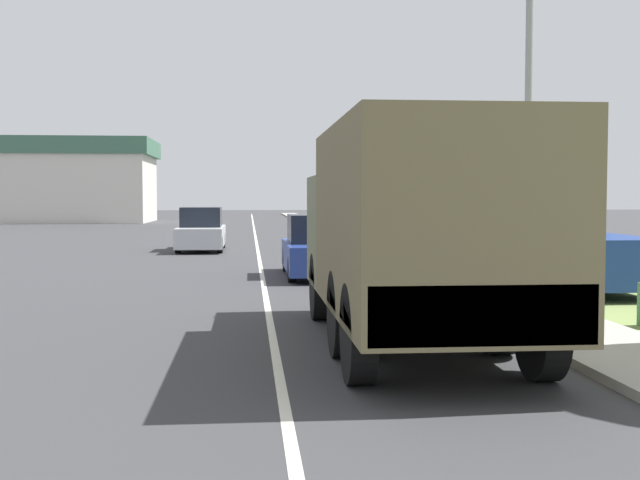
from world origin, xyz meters
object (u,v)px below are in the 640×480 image
object	(u,v)px
car_nearest_ahead	(319,249)
pickup_truck	(568,249)
car_second_ahead	(201,231)
military_truck	(413,228)
lamp_post	(516,105)

from	to	relation	value
car_nearest_ahead	pickup_truck	world-z (taller)	pickup_truck
car_second_ahead	car_nearest_ahead	bearing A→B (deg)	-70.70
military_truck	car_second_ahead	world-z (taller)	military_truck
car_nearest_ahead	lamp_post	xyz separation A→B (m)	(3.02, -6.75, 3.04)
lamp_post	car_nearest_ahead	bearing A→B (deg)	114.07
car_nearest_ahead	pickup_truck	bearing A→B (deg)	-31.71
car_second_ahead	pickup_truck	xyz separation A→B (m)	(9.13, -13.91, 0.16)
military_truck	pickup_truck	size ratio (longest dim) A/B	1.36
car_second_ahead	lamp_post	world-z (taller)	lamp_post
military_truck	car_second_ahead	bearing A→B (deg)	101.25
military_truck	car_nearest_ahead	xyz separation A→B (m)	(-0.43, 10.16, -0.94)
car_nearest_ahead	car_second_ahead	world-z (taller)	car_second_ahead
car_second_ahead	pickup_truck	distance (m)	16.64
car_nearest_ahead	car_second_ahead	bearing A→B (deg)	109.30
military_truck	car_second_ahead	size ratio (longest dim) A/B	1.50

